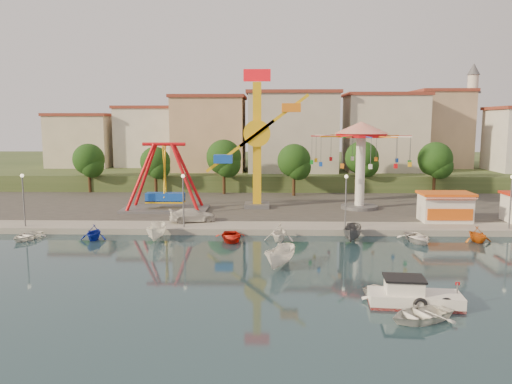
{
  "coord_description": "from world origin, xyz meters",
  "views": [
    {
      "loc": [
        0.38,
        -35.47,
        11.05
      ],
      "look_at": [
        -0.84,
        14.0,
        4.0
      ],
      "focal_mm": 35.0,
      "sensor_mm": 36.0,
      "label": 1
    }
  ],
  "objects_px": {
    "kamikaze_tower": "(261,143)",
    "wave_swinger": "(361,145)",
    "pirate_ship_ride": "(165,178)",
    "van": "(192,215)",
    "skiff": "(281,257)",
    "rowboat_a": "(394,296)",
    "cabin_motorboat": "(412,298)"
  },
  "relations": [
    {
      "from": "rowboat_a",
      "to": "skiff",
      "type": "bearing_deg",
      "value": 92.55
    },
    {
      "from": "van",
      "to": "pirate_ship_ride",
      "type": "bearing_deg",
      "value": 16.32
    },
    {
      "from": "kamikaze_tower",
      "to": "skiff",
      "type": "height_order",
      "value": "kamikaze_tower"
    },
    {
      "from": "van",
      "to": "wave_swinger",
      "type": "bearing_deg",
      "value": -82.21
    },
    {
      "from": "pirate_ship_ride",
      "to": "van",
      "type": "relative_size",
      "value": 2.1
    },
    {
      "from": "kamikaze_tower",
      "to": "van",
      "type": "relative_size",
      "value": 3.46
    },
    {
      "from": "wave_swinger",
      "to": "skiff",
      "type": "bearing_deg",
      "value": -113.88
    },
    {
      "from": "wave_swinger",
      "to": "cabin_motorboat",
      "type": "relative_size",
      "value": 2.07
    },
    {
      "from": "kamikaze_tower",
      "to": "skiff",
      "type": "xyz_separation_m",
      "value": [
        1.89,
        -22.95,
        -7.58
      ]
    },
    {
      "from": "pirate_ship_ride",
      "to": "van",
      "type": "height_order",
      "value": "pirate_ship_ride"
    },
    {
      "from": "pirate_ship_ride",
      "to": "cabin_motorboat",
      "type": "xyz_separation_m",
      "value": [
        20.83,
        -28.66,
        -3.88
      ]
    },
    {
      "from": "rowboat_a",
      "to": "cabin_motorboat",
      "type": "bearing_deg",
      "value": -70.28
    },
    {
      "from": "kamikaze_tower",
      "to": "pirate_ship_ride",
      "type": "bearing_deg",
      "value": -169.39
    },
    {
      "from": "pirate_ship_ride",
      "to": "van",
      "type": "distance_m",
      "value": 8.42
    },
    {
      "from": "kamikaze_tower",
      "to": "wave_swinger",
      "type": "distance_m",
      "value": 11.91
    },
    {
      "from": "kamikaze_tower",
      "to": "wave_swinger",
      "type": "xyz_separation_m",
      "value": [
        11.91,
        -0.32,
        -0.2
      ]
    },
    {
      "from": "skiff",
      "to": "rowboat_a",
      "type": "bearing_deg",
      "value": -23.41
    },
    {
      "from": "wave_swinger",
      "to": "pirate_ship_ride",
      "type": "bearing_deg",
      "value": -175.59
    },
    {
      "from": "kamikaze_tower",
      "to": "cabin_motorboat",
      "type": "bearing_deg",
      "value": -72.58
    },
    {
      "from": "pirate_ship_ride",
      "to": "skiff",
      "type": "xyz_separation_m",
      "value": [
        13.07,
        -20.86,
        -3.57
      ]
    },
    {
      "from": "van",
      "to": "cabin_motorboat",
      "type": "bearing_deg",
      "value": -159.11
    },
    {
      "from": "pirate_ship_ride",
      "to": "kamikaze_tower",
      "type": "xyz_separation_m",
      "value": [
        11.18,
        2.09,
        4.01
      ]
    },
    {
      "from": "wave_swinger",
      "to": "skiff",
      "type": "distance_m",
      "value": 25.83
    },
    {
      "from": "kamikaze_tower",
      "to": "van",
      "type": "height_order",
      "value": "kamikaze_tower"
    },
    {
      "from": "wave_swinger",
      "to": "cabin_motorboat",
      "type": "bearing_deg",
      "value": -94.24
    },
    {
      "from": "wave_swinger",
      "to": "rowboat_a",
      "type": "height_order",
      "value": "wave_swinger"
    },
    {
      "from": "rowboat_a",
      "to": "skiff",
      "type": "relative_size",
      "value": 0.94
    },
    {
      "from": "kamikaze_tower",
      "to": "wave_swinger",
      "type": "bearing_deg",
      "value": -1.52
    },
    {
      "from": "cabin_motorboat",
      "to": "rowboat_a",
      "type": "distance_m",
      "value": 1.14
    },
    {
      "from": "rowboat_a",
      "to": "van",
      "type": "height_order",
      "value": "van"
    },
    {
      "from": "wave_swinger",
      "to": "kamikaze_tower",
      "type": "bearing_deg",
      "value": 178.48
    },
    {
      "from": "skiff",
      "to": "wave_swinger",
      "type": "bearing_deg",
      "value": 89.6
    }
  ]
}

